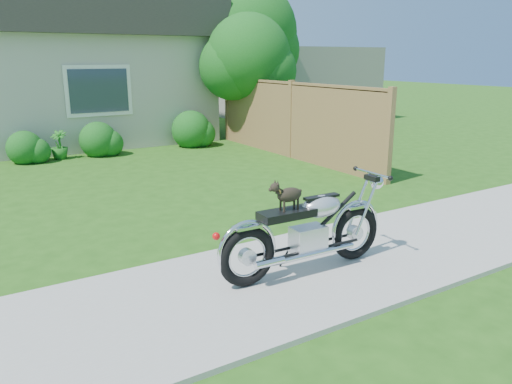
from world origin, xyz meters
TOP-DOWN VIEW (x-y plane):
  - ground at (0.00, 0.00)m, footprint 80.00×80.00m
  - sidewalk at (0.00, 0.00)m, footprint 24.00×2.20m
  - fence at (6.30, 5.75)m, footprint 0.12×6.62m
  - tree_near at (6.66, 8.12)m, footprint 2.47×2.38m
  - tree_far at (7.48, 9.52)m, footprint 3.08×3.08m
  - potted_plant_right at (1.32, 8.55)m, footprint 0.56×0.56m
  - motorcycle_with_dog at (2.37, -0.05)m, footprint 2.22×0.60m

SIDE VIEW (x-z plane):
  - ground at x=0.00m, z-range 0.00..0.00m
  - sidewalk at x=0.00m, z-range 0.00..0.04m
  - potted_plant_right at x=1.32m, z-range 0.00..0.71m
  - motorcycle_with_dog at x=2.37m, z-range -0.02..1.09m
  - fence at x=6.30m, z-range -0.01..1.89m
  - tree_near at x=6.66m, z-range 0.51..4.17m
  - tree_far at x=7.48m, z-range 0.67..5.39m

